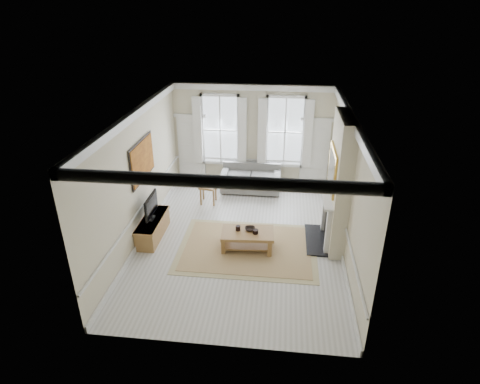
# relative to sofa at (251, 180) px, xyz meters

# --- Properties ---
(floor) EXTENTS (7.20, 7.20, 0.00)m
(floor) POSITION_rel_sofa_xyz_m (-0.01, -3.11, -0.36)
(floor) COLOR #B7B5AD
(floor) RESTS_ON ground
(ceiling) EXTENTS (7.20, 7.20, 0.00)m
(ceiling) POSITION_rel_sofa_xyz_m (-0.01, -3.11, 3.04)
(ceiling) COLOR white
(ceiling) RESTS_ON back_wall
(back_wall) EXTENTS (5.20, 0.00, 5.20)m
(back_wall) POSITION_rel_sofa_xyz_m (-0.01, 0.49, 1.34)
(back_wall) COLOR beige
(back_wall) RESTS_ON floor
(left_wall) EXTENTS (0.00, 7.20, 7.20)m
(left_wall) POSITION_rel_sofa_xyz_m (-2.61, -3.11, 1.34)
(left_wall) COLOR beige
(left_wall) RESTS_ON floor
(right_wall) EXTENTS (0.00, 7.20, 7.20)m
(right_wall) POSITION_rel_sofa_xyz_m (2.59, -3.11, 1.34)
(right_wall) COLOR beige
(right_wall) RESTS_ON floor
(window_left) EXTENTS (1.26, 0.20, 2.20)m
(window_left) POSITION_rel_sofa_xyz_m (-1.06, 0.44, 1.54)
(window_left) COLOR #B2BCC6
(window_left) RESTS_ON back_wall
(window_right) EXTENTS (1.26, 0.20, 2.20)m
(window_right) POSITION_rel_sofa_xyz_m (1.04, 0.44, 1.54)
(window_right) COLOR #B2BCC6
(window_right) RESTS_ON back_wall
(door_left) EXTENTS (0.90, 0.08, 2.30)m
(door_left) POSITION_rel_sofa_xyz_m (-2.06, 0.45, 0.79)
(door_left) COLOR silver
(door_left) RESTS_ON floor
(door_right) EXTENTS (0.90, 0.08, 2.30)m
(door_right) POSITION_rel_sofa_xyz_m (2.04, 0.45, 0.79)
(door_right) COLOR silver
(door_right) RESTS_ON floor
(painting) EXTENTS (0.05, 1.66, 1.06)m
(painting) POSITION_rel_sofa_xyz_m (-2.57, -2.81, 1.69)
(painting) COLOR #BF7220
(painting) RESTS_ON left_wall
(chimney_breast) EXTENTS (0.35, 1.70, 3.38)m
(chimney_breast) POSITION_rel_sofa_xyz_m (2.41, -2.91, 1.34)
(chimney_breast) COLOR beige
(chimney_breast) RESTS_ON floor
(hearth) EXTENTS (0.55, 1.50, 0.05)m
(hearth) POSITION_rel_sofa_xyz_m (1.99, -2.91, -0.34)
(hearth) COLOR black
(hearth) RESTS_ON floor
(fireplace) EXTENTS (0.21, 1.45, 1.33)m
(fireplace) POSITION_rel_sofa_xyz_m (2.19, -2.91, 0.37)
(fireplace) COLOR silver
(fireplace) RESTS_ON floor
(mirror) EXTENTS (0.06, 1.26, 1.06)m
(mirror) POSITION_rel_sofa_xyz_m (2.20, -2.91, 1.69)
(mirror) COLOR gold
(mirror) RESTS_ON chimney_breast
(sofa) EXTENTS (1.92, 0.93, 0.88)m
(sofa) POSITION_rel_sofa_xyz_m (0.00, 0.00, 0.00)
(sofa) COLOR #555553
(sofa) RESTS_ON floor
(side_table) EXTENTS (0.54, 0.54, 0.59)m
(side_table) POSITION_rel_sofa_xyz_m (-1.24, -1.06, 0.11)
(side_table) COLOR brown
(side_table) RESTS_ON floor
(rug) EXTENTS (3.50, 2.60, 0.02)m
(rug) POSITION_rel_sofa_xyz_m (0.21, -3.47, -0.35)
(rug) COLOR #A77E56
(rug) RESTS_ON floor
(coffee_table) EXTENTS (1.36, 0.85, 0.49)m
(coffee_table) POSITION_rel_sofa_xyz_m (0.21, -3.47, 0.05)
(coffee_table) COLOR brown
(coffee_table) RESTS_ON rug
(ceramic_pot_a) EXTENTS (0.12, 0.12, 0.12)m
(ceramic_pot_a) POSITION_rel_sofa_xyz_m (-0.04, -3.42, 0.19)
(ceramic_pot_a) COLOR black
(ceramic_pot_a) RESTS_ON coffee_table
(ceramic_pot_b) EXTENTS (0.14, 0.14, 0.10)m
(ceramic_pot_b) POSITION_rel_sofa_xyz_m (0.41, -3.52, 0.18)
(ceramic_pot_b) COLOR black
(ceramic_pot_b) RESTS_ON coffee_table
(bowl) EXTENTS (0.29, 0.29, 0.06)m
(bowl) POSITION_rel_sofa_xyz_m (0.26, -3.37, 0.16)
(bowl) COLOR black
(bowl) RESTS_ON coffee_table
(tv_stand) EXTENTS (0.49, 1.53, 0.55)m
(tv_stand) POSITION_rel_sofa_xyz_m (-2.35, -3.19, -0.09)
(tv_stand) COLOR brown
(tv_stand) RESTS_ON floor
(tv) EXTENTS (0.08, 0.90, 0.68)m
(tv) POSITION_rel_sofa_xyz_m (-2.33, -3.19, 0.58)
(tv) COLOR black
(tv) RESTS_ON tv_stand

